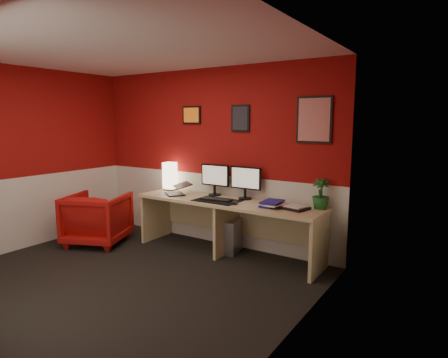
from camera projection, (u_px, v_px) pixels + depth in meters
The scene contains 26 objects.
ground at pixel (120, 282), 4.23m from camera, with size 4.00×3.50×0.01m, color black.
ceiling at pixel (109, 48), 3.85m from camera, with size 4.00×3.50×0.01m, color white.
wall_back at pixel (210, 157), 5.49m from camera, with size 4.00×0.01×2.50m, color #9A0F0E.
wall_left at pixel (14, 160), 5.12m from camera, with size 0.01×3.50×2.50m, color #9A0F0E.
wall_right at pixel (290, 188), 2.96m from camera, with size 0.01×3.50×2.50m, color #9A0F0E.
wainscot_back at pixel (210, 208), 5.60m from camera, with size 4.00×0.01×1.00m, color silver.
wainscot_left at pixel (18, 214), 5.23m from camera, with size 0.01×3.50×1.00m, color silver.
wainscot_right at pixel (287, 280), 3.07m from camera, with size 0.01×3.50×1.00m, color silver.
desk at pixel (227, 227), 5.06m from camera, with size 2.60×0.65×0.73m, color #CFB884.
shoji_lamp at pixel (170, 177), 5.74m from camera, with size 0.16×0.16×0.40m, color #FFE5B2.
laptop at pixel (175, 187), 5.40m from camera, with size 0.33×0.23×0.22m, color black.
monitor_left at pixel (215, 175), 5.32m from camera, with size 0.45×0.06×0.58m, color black.
monitor_right at pixel (245, 178), 5.05m from camera, with size 0.45×0.06×0.58m, color black.
desk_mat at pixel (217, 201), 4.99m from camera, with size 0.60×0.38×0.01m, color black.
keyboard at pixel (217, 199), 5.01m from camera, with size 0.42×0.14×0.02m, color black.
mouse at pixel (235, 203), 4.77m from camera, with size 0.06×0.10×0.03m, color black.
book_bottom at pixel (261, 205), 4.70m from camera, with size 0.21×0.28×0.03m, color #252197.
book_middle at pixel (268, 203), 4.68m from camera, with size 0.22×0.31×0.02m, color silver.
book_top at pixel (264, 201), 4.67m from camera, with size 0.22×0.30×0.03m, color #252197.
zen_tray at pixel (293, 208), 4.53m from camera, with size 0.35×0.25×0.03m, color black.
potted_plant at pixel (321, 194), 4.51m from camera, with size 0.20×0.20×0.36m, color #19591E.
pc_tower at pixel (232, 235), 5.18m from camera, with size 0.20×0.45×0.45m, color #99999E.
armchair at pixel (98, 218), 5.51m from camera, with size 0.78×0.81×0.73m, color #B0120F.
art_left at pixel (192, 115), 5.55m from camera, with size 0.32×0.02×0.26m, color orange.
art_center at pixel (240, 118), 5.11m from camera, with size 0.28×0.02×0.36m, color black.
art_right at pixel (314, 120), 4.56m from camera, with size 0.44×0.02×0.56m, color red.
Camera 1 is at (3.17, -2.72, 1.77)m, focal length 30.55 mm.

